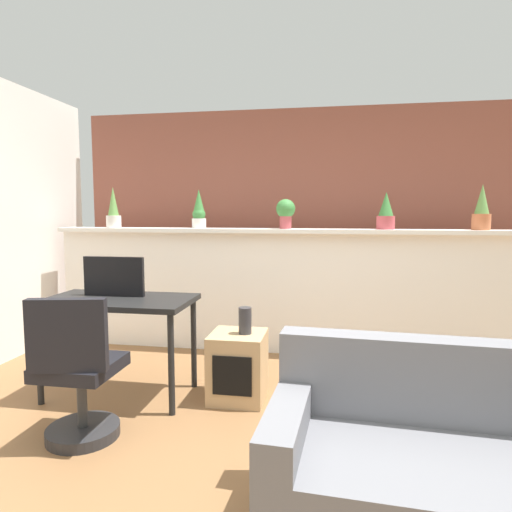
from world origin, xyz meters
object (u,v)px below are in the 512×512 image
object	(u,v)px
office_chair	(78,380)
side_cube_shelf	(238,366)
tv_monitor	(114,276)
couch	(453,476)
potted_plant_3	(386,212)
vase_on_shelf	(245,321)
potted_plant_0	(113,210)
potted_plant_1	(199,211)
potted_plant_2	(286,211)
desk	(119,309)
potted_plant_4	(482,210)

from	to	relation	value
office_chair	side_cube_shelf	size ratio (longest dim) A/B	1.82
tv_monitor	couch	bearing A→B (deg)	-29.84
potted_plant_3	vase_on_shelf	distance (m)	1.80
potted_plant_0	tv_monitor	distance (m)	1.37
tv_monitor	vase_on_shelf	size ratio (longest dim) A/B	2.45
potted_plant_3	couch	bearing A→B (deg)	-89.36
side_cube_shelf	office_chair	bearing A→B (deg)	-136.78
potted_plant_0	potted_plant_1	size ratio (longest dim) A/B	1.08
tv_monitor	vase_on_shelf	xyz separation A→B (m)	(1.02, 0.00, -0.30)
potted_plant_3	potted_plant_2	bearing A→B (deg)	-179.50
desk	office_chair	world-z (taller)	office_chair
office_chair	tv_monitor	bearing A→B (deg)	101.00
desk	side_cube_shelf	size ratio (longest dim) A/B	2.20
potted_plant_3	couch	xyz separation A→B (m)	(0.03, -2.41, -1.10)
potted_plant_3	office_chair	distance (m)	2.95
potted_plant_2	desk	size ratio (longest dim) A/B	0.26
potted_plant_2	potted_plant_4	distance (m)	1.77
potted_plant_0	side_cube_shelf	xyz separation A→B (m)	(1.55, -1.14, -1.16)
potted_plant_0	potted_plant_1	bearing A→B (deg)	3.16
potted_plant_0	office_chair	xyz separation A→B (m)	(0.73, -1.91, -1.02)
potted_plant_0	potted_plant_4	size ratio (longest dim) A/B	1.02
potted_plant_4	couch	size ratio (longest dim) A/B	0.26
couch	desk	bearing A→B (deg)	150.95
side_cube_shelf	potted_plant_1	bearing A→B (deg)	118.63
office_chair	potted_plant_4	bearing A→B (deg)	34.44
potted_plant_1	side_cube_shelf	xyz separation A→B (m)	(0.65, -1.19, -1.15)
vase_on_shelf	office_chair	bearing A→B (deg)	-138.35
potted_plant_3	side_cube_shelf	world-z (taller)	potted_plant_3
office_chair	desk	bearing A→B (deg)	96.35
tv_monitor	couch	xyz separation A→B (m)	(2.16, -1.24, -0.62)
side_cube_shelf	couch	world-z (taller)	couch
potted_plant_3	tv_monitor	xyz separation A→B (m)	(-2.13, -1.17, -0.49)
vase_on_shelf	couch	distance (m)	1.72
potted_plant_3	vase_on_shelf	bearing A→B (deg)	-133.56
vase_on_shelf	potted_plant_1	bearing A→B (deg)	120.76
potted_plant_2	potted_plant_4	size ratio (longest dim) A/B	0.70
side_cube_shelf	vase_on_shelf	size ratio (longest dim) A/B	2.55
office_chair	couch	distance (m)	2.07
tv_monitor	side_cube_shelf	xyz separation A→B (m)	(0.97, -0.00, -0.65)
tv_monitor	office_chair	bearing A→B (deg)	-79.00
potted_plant_2	desk	world-z (taller)	potted_plant_2
tv_monitor	vase_on_shelf	world-z (taller)	tv_monitor
vase_on_shelf	tv_monitor	bearing A→B (deg)	-179.75
potted_plant_1	vase_on_shelf	size ratio (longest dim) A/B	1.98
potted_plant_0	vase_on_shelf	size ratio (longest dim) A/B	2.14
tv_monitor	office_chair	world-z (taller)	tv_monitor
potted_plant_0	potted_plant_1	distance (m)	0.90
potted_plant_1	desk	distance (m)	1.48
potted_plant_4	side_cube_shelf	xyz separation A→B (m)	(-2.00, -1.16, -1.16)
potted_plant_4	couch	world-z (taller)	potted_plant_4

